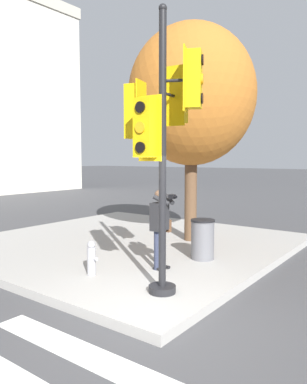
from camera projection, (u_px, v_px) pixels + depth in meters
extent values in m
plane|color=#424244|center=(153.00, 324.00, 5.57)|extent=(160.00, 160.00, 0.00)
cube|color=#9E9B96|center=(128.00, 244.00, 10.44)|extent=(8.00, 8.00, 0.17)
cube|color=silver|center=(80.00, 352.00, 4.78)|extent=(0.45, 3.16, 0.01)
cylinder|color=black|center=(162.00, 289.00, 6.41)|extent=(0.47, 0.47, 0.12)
cylinder|color=black|center=(162.00, 153.00, 6.20)|extent=(0.13, 0.13, 4.54)
sphere|color=black|center=(163.00, 8.00, 5.99)|extent=(0.14, 0.14, 0.14)
cylinder|color=black|center=(150.00, 111.00, 6.22)|extent=(0.14, 0.33, 0.05)
cube|color=#E5B70C|center=(134.00, 112.00, 6.32)|extent=(0.35, 0.31, 0.90)
cube|color=#E5B70C|center=(141.00, 112.00, 6.27)|extent=(0.41, 0.14, 1.02)
cylinder|color=black|center=(127.00, 94.00, 6.34)|extent=(0.17, 0.08, 0.17)
cylinder|color=orange|center=(127.00, 112.00, 6.37)|extent=(0.17, 0.08, 0.17)
cylinder|color=black|center=(127.00, 130.00, 6.39)|extent=(0.17, 0.08, 0.17)
cylinder|color=black|center=(176.00, 80.00, 6.04)|extent=(0.18, 0.32, 0.05)
cube|color=#E5B70C|center=(194.00, 80.00, 5.98)|extent=(0.37, 0.34, 0.90)
cube|color=#E5B70C|center=(186.00, 80.00, 6.01)|extent=(0.39, 0.19, 1.02)
cylinder|color=black|center=(203.00, 60.00, 5.92)|extent=(0.17, 0.10, 0.17)
cylinder|color=orange|center=(202.00, 79.00, 5.95)|extent=(0.17, 0.10, 0.17)
cylinder|color=black|center=(202.00, 98.00, 5.98)|extent=(0.17, 0.10, 0.17)
cylinder|color=black|center=(155.00, 129.00, 5.98)|extent=(0.33, 0.07, 0.05)
cube|color=#E5B70C|center=(145.00, 128.00, 5.74)|extent=(0.26, 0.32, 0.90)
cube|color=#E5B70C|center=(150.00, 128.00, 5.85)|extent=(0.05, 0.42, 1.02)
cylinder|color=black|center=(140.00, 107.00, 5.60)|extent=(0.04, 0.17, 0.17)
cylinder|color=orange|center=(140.00, 127.00, 5.63)|extent=(0.04, 0.17, 0.17)
cylinder|color=black|center=(140.00, 147.00, 5.65)|extent=(0.04, 0.17, 0.17)
cylinder|color=black|center=(169.00, 95.00, 6.30)|extent=(0.33, 0.08, 0.05)
cube|color=#E5B70C|center=(178.00, 97.00, 6.54)|extent=(0.26, 0.32, 0.90)
cube|color=#E5B70C|center=(174.00, 96.00, 6.43)|extent=(0.06, 0.42, 1.02)
cylinder|color=black|center=(181.00, 81.00, 6.63)|extent=(0.04, 0.17, 0.17)
cylinder|color=orange|center=(181.00, 98.00, 6.66)|extent=(0.04, 0.17, 0.17)
cylinder|color=black|center=(181.00, 115.00, 6.69)|extent=(0.04, 0.17, 0.17)
cube|color=black|center=(159.00, 269.00, 7.69)|extent=(0.09, 0.24, 0.05)
cube|color=black|center=(164.00, 267.00, 7.85)|extent=(0.09, 0.24, 0.05)
cylinder|color=#282D42|center=(157.00, 250.00, 7.69)|extent=(0.11, 0.11, 0.81)
cylinder|color=#282D42|center=(162.00, 248.00, 7.85)|extent=(0.11, 0.11, 0.81)
cube|color=#232326|center=(159.00, 216.00, 7.70)|extent=(0.40, 0.22, 0.58)
sphere|color=brown|center=(159.00, 195.00, 7.66)|extent=(0.20, 0.20, 0.20)
cube|color=black|center=(172.00, 197.00, 7.48)|extent=(0.12, 0.10, 0.09)
cylinder|color=black|center=(175.00, 197.00, 7.44)|extent=(0.06, 0.08, 0.06)
cylinder|color=#232326|center=(161.00, 200.00, 7.48)|extent=(0.23, 0.35, 0.22)
cylinder|color=#232326|center=(169.00, 199.00, 7.70)|extent=(0.23, 0.35, 0.22)
cube|color=brown|center=(166.00, 226.00, 7.96)|extent=(0.10, 0.20, 0.26)
cylinder|color=brown|center=(191.00, 191.00, 10.37)|extent=(0.34, 0.34, 2.78)
ellipsoid|color=#A86023|center=(192.00, 95.00, 10.14)|extent=(3.45, 3.45, 3.79)
cylinder|color=#99999E|center=(91.00, 261.00, 7.35)|extent=(0.17, 0.17, 0.56)
sphere|color=#99999E|center=(91.00, 245.00, 7.32)|extent=(0.15, 0.15, 0.15)
cylinder|color=#99999E|center=(96.00, 259.00, 7.27)|extent=(0.08, 0.06, 0.08)
cylinder|color=#5B5B60|center=(203.00, 240.00, 8.52)|extent=(0.52, 0.52, 0.87)
cylinder|color=black|center=(203.00, 220.00, 8.47)|extent=(0.55, 0.55, 0.04)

